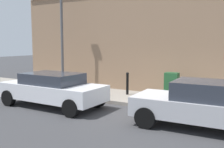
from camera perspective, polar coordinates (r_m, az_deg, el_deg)
The scene contains 9 objects.
ground at distance 9.27m, azimuth 9.44°, elevation -9.02°, with size 80.00×80.00×0.00m, color #38383A.
sidewalk at distance 13.96m, azimuth -11.28°, elevation -3.40°, with size 2.52×30.00×0.15m, color gray.
corner_building at distance 16.58m, azimuth 5.75°, elevation 14.29°, with size 6.90×11.37×9.38m.
car_silver at distance 8.07m, azimuth 19.75°, elevation -6.34°, with size 1.90×4.12×1.42m.
car_white at distance 10.51m, azimuth -13.07°, elevation -3.18°, with size 1.90×4.35×1.35m.
utility_cabinet at distance 11.10m, azimuth 13.04°, elevation -2.88°, with size 0.46×0.61×1.15m.
bollard_near_cabinet at distance 11.96m, azimuth 3.43°, elevation -1.92°, with size 0.14×0.14×1.04m.
bollard_far_kerb at distance 11.82m, azimuth -7.20°, elevation -2.06°, with size 0.14×0.14×1.04m.
lamppost at distance 13.87m, azimuth -11.06°, elevation 9.92°, with size 0.20×0.44×5.72m.
Camera 1 is at (-8.37, -3.10, 2.50)m, focal length 41.28 mm.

